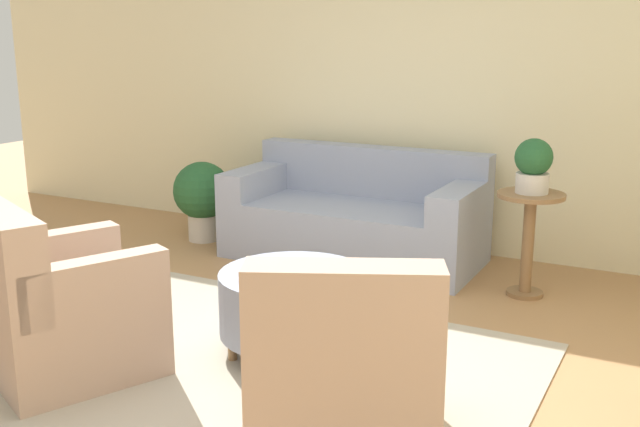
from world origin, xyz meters
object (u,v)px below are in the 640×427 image
potted_plant_on_side_table (533,165)px  ottoman_table (294,302)px  couch (356,219)px  side_table (529,229)px  armchair_right (344,376)px  potted_plant_floor (202,195)px  armchair_left (60,310)px

potted_plant_on_side_table → ottoman_table: bearing=-120.8°
couch → side_table: 1.43m
couch → potted_plant_on_side_table: size_ratio=5.42×
armchair_right → potted_plant_on_side_table: bearing=84.1°
couch → potted_plant_floor: (-1.38, -0.14, 0.08)m
couch → armchair_right: bearing=-66.0°
armchair_left → potted_plant_floor: (-0.91, 2.46, 0.05)m
couch → armchair_left: size_ratio=1.91×
ottoman_table → potted_plant_on_side_table: potted_plant_on_side_table is taller
ottoman_table → potted_plant_floor: size_ratio=1.22×
ottoman_table → potted_plant_on_side_table: size_ratio=2.29×
couch → side_table: couch is taller
armchair_right → ottoman_table: size_ratio=1.24×
armchair_left → armchair_right: bearing=0.0°
ottoman_table → armchair_right: bearing=-49.0°
armchair_left → potted_plant_floor: 2.62m
side_table → armchair_left: bearing=-128.6°
ottoman_table → side_table: bearing=59.2°
armchair_right → potted_plant_on_side_table: 2.42m
armchair_left → side_table: armchair_left is taller
armchair_left → ottoman_table: (0.95, 0.79, -0.05)m
couch → potted_plant_on_side_table: bearing=-10.7°
armchair_right → potted_plant_on_side_table: potted_plant_on_side_table is taller
armchair_left → potted_plant_on_side_table: (1.87, 2.34, 0.55)m
potted_plant_floor → potted_plant_on_side_table: bearing=-2.5°
potted_plant_floor → armchair_left: bearing=-69.8°
couch → ottoman_table: bearing=-75.4°
side_table → potted_plant_floor: side_table is taller
couch → armchair_right: size_ratio=1.91×
couch → side_table: size_ratio=2.75×
side_table → potted_plant_on_side_table: potted_plant_on_side_table is taller
armchair_right → potted_plant_floor: armchair_right is taller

